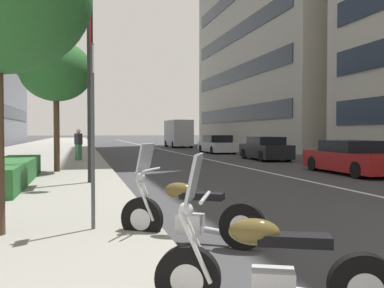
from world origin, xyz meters
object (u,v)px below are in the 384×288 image
object	(u,v)px
car_far_down_avenue	(352,158)
motorcycle_far_end_row	(188,214)
car_mid_block_traffic	(217,145)
pedestrian_on_plaza	(78,145)
car_lead_in_lane	(265,149)
street_lamp_with_banners	(99,19)
street_tree_far_plaza	(56,71)
motorcycle_mid_row	(268,269)
delivery_van_ahead	(178,133)
parking_sign_by_curb	(93,119)

from	to	relation	value
car_far_down_avenue	motorcycle_far_end_row	bearing A→B (deg)	134.95
car_mid_block_traffic	pedestrian_on_plaza	xyz separation A→B (m)	(-7.88, 10.47, 0.33)
motorcycle_far_end_row	car_lead_in_lane	size ratio (longest dim) A/B	0.44
street_lamp_with_banners	car_lead_in_lane	bearing A→B (deg)	-45.99
car_far_down_avenue	car_mid_block_traffic	size ratio (longest dim) A/B	1.00
pedestrian_on_plaza	street_tree_far_plaza	bearing A→B (deg)	52.20
motorcycle_mid_row	pedestrian_on_plaza	distance (m)	19.46
street_lamp_with_banners	street_tree_far_plaza	world-z (taller)	street_lamp_with_banners
delivery_van_ahead	street_tree_far_plaza	size ratio (longest dim) A/B	1.05
motorcycle_mid_row	street_lamp_with_banners	size ratio (longest dim) A/B	0.25
parking_sign_by_curb	car_mid_block_traffic	bearing A→B (deg)	-22.90
car_mid_block_traffic	parking_sign_by_curb	world-z (taller)	parking_sign_by_curb
street_lamp_with_banners	pedestrian_on_plaza	distance (m)	10.87
car_lead_in_lane	motorcycle_mid_row	bearing A→B (deg)	157.24
street_lamp_with_banners	pedestrian_on_plaza	bearing A→B (deg)	3.92
car_lead_in_lane	car_mid_block_traffic	world-z (taller)	car_mid_block_traffic
car_far_down_avenue	street_lamp_with_banners	distance (m)	10.85
street_lamp_with_banners	pedestrian_on_plaza	world-z (taller)	street_lamp_with_banners
parking_sign_by_curb	street_tree_far_plaza	xyz separation A→B (m)	(9.97, 1.08, 2.12)
motorcycle_far_end_row	delivery_van_ahead	size ratio (longest dim) A/B	0.37
delivery_van_ahead	street_tree_far_plaza	world-z (taller)	street_tree_far_plaza
delivery_van_ahead	car_far_down_avenue	bearing A→B (deg)	-179.66
car_lead_in_lane	street_tree_far_plaza	distance (m)	13.26
motorcycle_mid_row	car_lead_in_lane	xyz separation A→B (m)	(18.96, -8.94, 0.22)
parking_sign_by_curb	delivery_van_ahead	bearing A→B (deg)	-15.26
pedestrian_on_plaza	street_lamp_with_banners	bearing A→B (deg)	63.13
motorcycle_far_end_row	pedestrian_on_plaza	size ratio (longest dim) A/B	1.15
car_mid_block_traffic	delivery_van_ahead	bearing A→B (deg)	1.68
delivery_van_ahead	street_tree_far_plaza	xyz separation A→B (m)	(-26.37, 11.00, 2.43)
car_far_down_avenue	car_lead_in_lane	xyz separation A→B (m)	(8.32, -0.18, 0.03)
car_far_down_avenue	parking_sign_by_curb	size ratio (longest dim) A/B	1.64
car_far_down_avenue	parking_sign_by_curb	xyz separation A→B (m)	(-7.44, 10.20, 1.24)
motorcycle_far_end_row	car_lead_in_lane	bearing A→B (deg)	-85.00
motorcycle_far_end_row	car_far_down_avenue	size ratio (longest dim) A/B	0.41
motorcycle_mid_row	car_mid_block_traffic	distance (m)	28.61
car_lead_in_lane	pedestrian_on_plaza	size ratio (longest dim) A/B	2.61
motorcycle_mid_row	parking_sign_by_curb	size ratio (longest dim) A/B	0.70
car_lead_in_lane	street_tree_far_plaza	bearing A→B (deg)	119.32
car_far_down_avenue	delivery_van_ahead	bearing A→B (deg)	2.92
car_far_down_avenue	car_mid_block_traffic	bearing A→B (deg)	2.50
car_far_down_avenue	car_lead_in_lane	world-z (taller)	car_lead_in_lane
car_lead_in_lane	street_lamp_with_banners	distance (m)	14.58
motorcycle_mid_row	motorcycle_far_end_row	distance (m)	2.49
delivery_van_ahead	pedestrian_on_plaza	size ratio (longest dim) A/B	3.13
car_far_down_avenue	delivery_van_ahead	xyz separation A→B (m)	(28.90, 0.28, 0.92)
motorcycle_mid_row	street_lamp_with_banners	bearing A→B (deg)	-59.39
motorcycle_far_end_row	street_tree_far_plaza	world-z (taller)	street_tree_far_plaza
street_tree_far_plaza	pedestrian_on_plaza	bearing A→B (deg)	-7.01
car_lead_in_lane	delivery_van_ahead	world-z (taller)	delivery_van_ahead
car_lead_in_lane	parking_sign_by_curb	distance (m)	18.91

